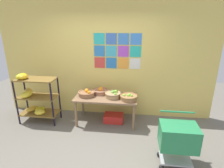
% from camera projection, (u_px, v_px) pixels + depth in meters
% --- Properties ---
extents(ground, '(9.24, 9.24, 0.00)m').
position_uv_depth(ground, '(92.00, 155.00, 3.27)').
color(ground, '#6B655C').
extents(back_wall_with_art, '(5.17, 0.07, 2.87)m').
position_uv_depth(back_wall_with_art, '(106.00, 59.00, 4.35)').
color(back_wall_with_art, '#E7CA62').
rests_on(back_wall_with_art, ground).
extents(banana_shelf_unit, '(0.89, 0.49, 1.20)m').
position_uv_depth(banana_shelf_unit, '(34.00, 96.00, 4.20)').
color(banana_shelf_unit, black).
rests_on(banana_shelf_unit, ground).
extents(display_table, '(1.41, 0.69, 0.66)m').
position_uv_depth(display_table, '(106.00, 100.00, 4.17)').
color(display_table, '#856346').
rests_on(display_table, ground).
extents(fruit_basket_centre, '(0.36, 0.36, 0.16)m').
position_uv_depth(fruit_basket_centre, '(113.00, 94.00, 4.08)').
color(fruit_basket_centre, tan).
rests_on(fruit_basket_centre, display_table).
extents(fruit_basket_back_right, '(0.39, 0.39, 0.16)m').
position_uv_depth(fruit_basket_back_right, '(87.00, 93.00, 4.16)').
color(fruit_basket_back_right, '#906544').
rests_on(fruit_basket_back_right, display_table).
extents(fruit_basket_left, '(0.38, 0.38, 0.14)m').
position_uv_depth(fruit_basket_left, '(129.00, 97.00, 3.94)').
color(fruit_basket_left, olive).
rests_on(fruit_basket_left, display_table).
extents(fruit_basket_right, '(0.36, 0.36, 0.15)m').
position_uv_depth(fruit_basket_right, '(100.00, 91.00, 4.31)').
color(fruit_basket_right, '#9F6C4F').
rests_on(fruit_basket_right, display_table).
extents(produce_crate_under_table, '(0.45, 0.30, 0.19)m').
position_uv_depth(produce_crate_under_table, '(114.00, 118.00, 4.34)').
color(produce_crate_under_table, red).
rests_on(produce_crate_under_table, ground).
extents(shopping_cart, '(0.58, 0.46, 0.87)m').
position_uv_depth(shopping_cart, '(178.00, 138.00, 2.90)').
color(shopping_cart, black).
rests_on(shopping_cart, ground).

